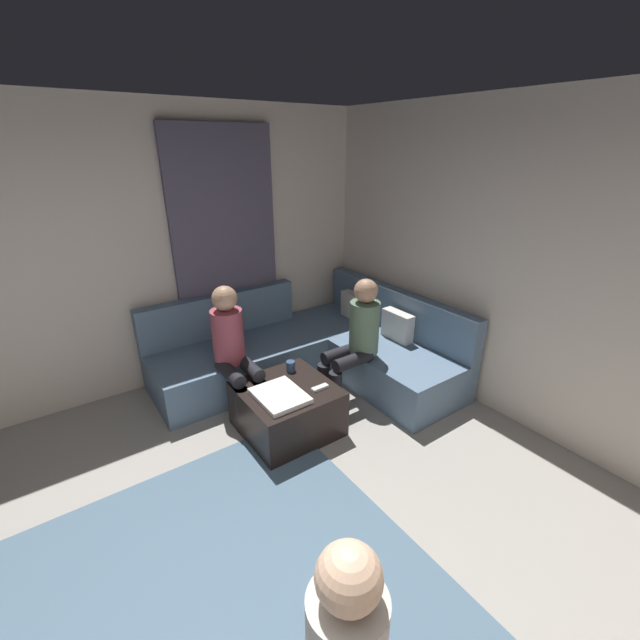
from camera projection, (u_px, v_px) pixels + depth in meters
wall_back at (597, 288)px, 3.01m from camera, size 6.00×0.12×2.70m
wall_left at (84, 262)px, 3.66m from camera, size 0.12×6.00×2.70m
curtain_panel at (227, 255)px, 4.32m from camera, size 0.06×1.10×2.50m
area_rug at (239, 620)px, 2.18m from camera, size 2.60×2.20×0.01m
sectional_couch at (315, 350)px, 4.43m from camera, size 2.10×2.55×0.87m
ottoman at (287, 408)px, 3.58m from camera, size 0.76×0.76×0.42m
folded_blanket at (280, 396)px, 3.35m from camera, size 0.44×0.36×0.04m
coffee_mug at (291, 366)px, 3.74m from camera, size 0.08×0.08×0.10m
game_remote at (320, 388)px, 3.47m from camera, size 0.05×0.15×0.02m
person_on_couch_back at (356, 337)px, 3.86m from camera, size 0.30×0.60×1.20m
person_on_couch_side at (233, 348)px, 3.66m from camera, size 0.60×0.30×1.20m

